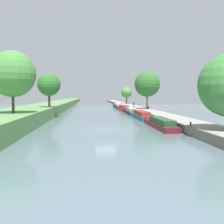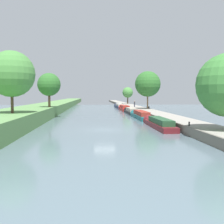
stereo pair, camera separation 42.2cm
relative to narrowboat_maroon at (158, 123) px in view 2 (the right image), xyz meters
The scene contains 17 objects.
ground_plane 7.26m from the narrowboat_maroon, 164.79° to the right, with size 160.00×160.00×0.00m, color slate.
left_grassy_bank 19.34m from the narrowboat_maroon, behind, with size 7.53×260.00×1.96m.
right_towpath 3.93m from the narrowboat_maroon, 28.97° to the right, with size 3.89×260.00×0.89m.
stone_quay 2.34m from the narrowboat_maroon, 54.38° to the right, with size 0.25×260.00×0.94m.
narrowboat_maroon is the anchor object (origin of this frame).
narrowboat_teal 13.29m from the narrowboat_maroon, 90.02° to the left, with size 1.85×12.90×1.91m.
narrowboat_black 25.57m from the narrowboat_maroon, 89.94° to the left, with size 1.92×11.48×1.93m.
narrowboat_red 37.31m from the narrowboat_maroon, 90.11° to the left, with size 2.09×11.77×2.01m.
narrowboat_navy 51.97m from the narrowboat_maroon, 90.06° to the left, with size 2.03×15.57×1.93m.
tree_rightbank_midnear 28.86m from the narrowboat_maroon, 81.13° to the left, with size 5.95×5.95×8.78m.
tree_rightbank_midfar 61.83m from the narrowboat_maroon, 86.23° to the left, with size 3.78×3.78×6.01m.
tree_leftbank_downstream 19.19m from the narrowboat_maroon, behind, with size 5.57×5.57×7.51m.
tree_leftbank_upstream 22.78m from the narrowboat_maroon, 137.36° to the left, with size 4.13×4.13×6.13m.
person_walking 37.70m from the narrowboat_maroon, 85.72° to the left, with size 0.34×0.34×1.66m.
mooring_bollard_near 6.57m from the narrowboat_maroon, 74.15° to the right, with size 0.16×0.16×0.45m.
mooring_bollard_far 59.14m from the narrowboat_maroon, 88.27° to the left, with size 0.16×0.16×0.45m.
park_bench 30.30m from the narrowboat_maroon, 80.63° to the left, with size 0.44×1.50×0.47m.
Camera 2 is at (-1.41, -31.89, 4.20)m, focal length 42.79 mm.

